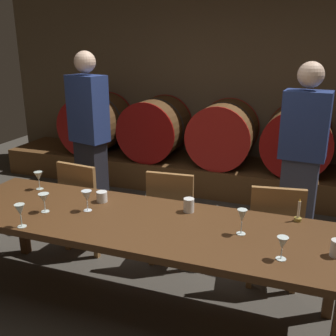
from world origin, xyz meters
TOP-DOWN VIEW (x-y plane):
  - ground_plane at (0.00, 0.00)m, footprint 9.05×9.05m
  - back_wall at (0.00, 3.04)m, footprint 6.96×0.24m
  - barrel_shelf at (0.00, 2.49)m, footprint 6.27×0.90m
  - wine_barrel_far_left at (-1.87, 2.49)m, footprint 0.81×0.81m
  - wine_barrel_left at (-0.95, 2.49)m, footprint 0.81×0.81m
  - wine_barrel_center at (-0.00, 2.49)m, footprint 0.81×0.81m
  - wine_barrel_right at (0.91, 2.49)m, footprint 0.81×0.81m
  - dining_table at (-0.04, -0.17)m, footprint 2.82×0.85m
  - chair_left at (-0.85, 0.46)m, footprint 0.44×0.44m
  - chair_center at (-0.00, 0.52)m, footprint 0.43×0.43m
  - chair_right at (0.86, 0.48)m, footprint 0.46×0.46m
  - guest_left at (-1.12, 1.05)m, footprint 0.43×0.33m
  - guest_right at (1.00, 1.01)m, footprint 0.40×0.27m
  - candle_center at (1.02, 0.19)m, footprint 0.05×0.05m
  - wine_glass_far_left at (-1.05, 0.09)m, footprint 0.07×0.07m
  - wine_glass_left at (-0.72, -0.28)m, footprint 0.08×0.08m
  - wine_glass_center_left at (-0.72, -0.54)m, footprint 0.07×0.07m
  - wine_glass_center_right at (-0.44, -0.15)m, footprint 0.08×0.08m
  - wine_glass_right at (0.69, -0.14)m, footprint 0.06×0.06m
  - wine_glass_far_right at (0.96, -0.37)m, footprint 0.07×0.07m
  - cup_left at (-0.42, 0.03)m, footprint 0.08×0.08m
  - cup_center at (0.27, 0.08)m, footprint 0.08×0.08m

SIDE VIEW (x-z plane):
  - ground_plane at x=0.00m, z-range 0.00..0.00m
  - barrel_shelf at x=0.00m, z-range 0.00..0.36m
  - chair_left at x=-0.85m, z-range 0.05..0.93m
  - chair_center at x=0.00m, z-range 0.05..0.93m
  - chair_right at x=0.86m, z-range 0.05..0.93m
  - dining_table at x=-0.04m, z-range 0.30..1.02m
  - cup_left at x=-0.42m, z-range 0.72..0.80m
  - wine_barrel_far_left at x=-1.87m, z-range 0.36..1.17m
  - wine_barrel_left at x=-0.95m, z-range 0.36..1.17m
  - wine_barrel_center at x=0.00m, z-range 0.36..1.17m
  - wine_barrel_right at x=0.91m, z-range 0.36..1.17m
  - candle_center at x=1.02m, z-range 0.68..0.85m
  - cup_center at x=0.27m, z-range 0.72..0.82m
  - wine_glass_far_right at x=0.96m, z-range 0.75..0.89m
  - wine_glass_left at x=-0.72m, z-range 0.75..0.90m
  - wine_glass_far_left at x=-1.05m, z-range 0.76..0.91m
  - wine_glass_center_right at x=-0.44m, z-range 0.76..0.91m
  - wine_glass_center_left at x=-0.72m, z-range 0.76..0.92m
  - wine_glass_right at x=0.69m, z-range 0.76..0.93m
  - guest_right at x=1.00m, z-range 0.03..1.79m
  - guest_left at x=-1.12m, z-range 0.03..1.85m
  - back_wall at x=0.00m, z-range 0.00..2.72m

